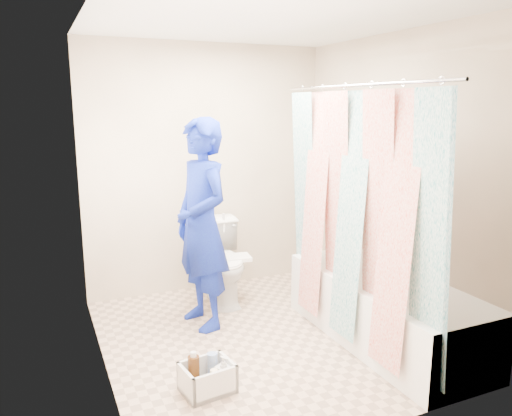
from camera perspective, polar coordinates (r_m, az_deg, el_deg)
name	(u,v)px	position (r m, az deg, el deg)	size (l,w,h in m)	color
floor	(262,338)	(4.11, 0.71, -14.60)	(2.60, 2.60, 0.00)	tan
ceiling	(263,20)	(3.72, 0.81, 20.67)	(2.40, 2.60, 0.02)	silver
wall_back	(207,169)	(4.93, -5.62, 4.44)	(2.40, 0.02, 2.40)	#C7B499
wall_front	(368,228)	(2.63, 12.72, -2.20)	(2.40, 0.02, 2.40)	#C7B499
wall_left	(96,202)	(3.41, -17.85, 0.68)	(0.02, 2.60, 2.40)	#C7B499
wall_right	(391,180)	(4.37, 15.22, 3.15)	(0.02, 2.60, 2.40)	#C7B499
bathtub	(384,308)	(4.08, 14.44, -11.03)	(0.70, 1.75, 0.50)	white
curtain_rod	(358,85)	(3.57, 11.58, 13.57)	(0.02, 0.02, 1.90)	silver
shower_curtain	(353,218)	(3.66, 10.98, -1.12)	(0.06, 1.75, 1.80)	white
toilet	(223,262)	(4.72, -3.85, -6.14)	(0.42, 0.74, 0.75)	white
tank_lid	(225,259)	(4.58, -3.54, -5.81)	(0.46, 0.20, 0.04)	white
tank_internals	(213,219)	(4.80, -4.92, -1.31)	(0.18, 0.06, 0.25)	black
plumber	(202,225)	(4.08, -6.21, -1.89)	(0.63, 0.41, 1.73)	#0F0D8B
cleaning_caddy	(209,378)	(3.41, -5.41, -18.80)	(0.35, 0.30, 0.25)	silver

